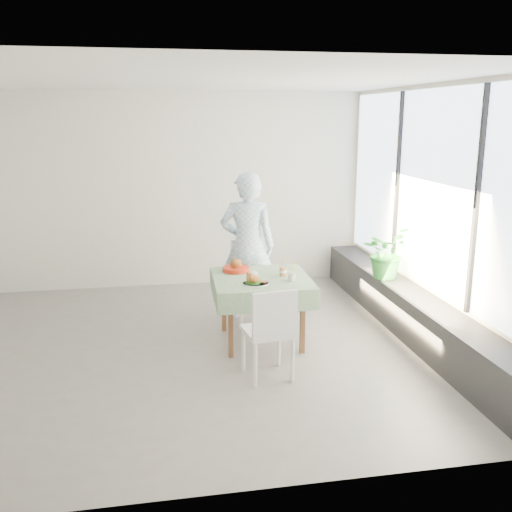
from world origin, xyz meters
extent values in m
plane|color=slate|center=(0.00, 0.00, 0.00)|extent=(6.00, 6.00, 0.00)
plane|color=white|center=(0.00, 0.00, 2.80)|extent=(6.00, 6.00, 0.00)
cube|color=silver|center=(0.00, 2.50, 1.40)|extent=(6.00, 0.02, 2.80)
cube|color=silver|center=(0.00, -2.50, 1.40)|extent=(6.00, 0.02, 2.80)
cube|color=silver|center=(3.00, 0.00, 1.40)|extent=(0.02, 5.00, 2.80)
cube|color=#D1E0F9|center=(2.97, 0.00, 1.65)|extent=(0.01, 4.80, 2.18)
cube|color=black|center=(2.80, 0.00, 0.25)|extent=(0.40, 4.80, 0.50)
cube|color=brown|center=(1.06, 0.07, 0.71)|extent=(0.93, 0.93, 0.04)
cube|color=beige|center=(1.06, 0.07, 0.74)|extent=(1.07, 1.07, 0.01)
cube|color=white|center=(1.11, 0.87, 0.48)|extent=(0.48, 0.48, 0.04)
cube|color=white|center=(1.09, 1.08, 0.73)|extent=(0.45, 0.08, 0.45)
cube|color=white|center=(0.95, -0.81, 0.46)|extent=(0.49, 0.49, 0.04)
cube|color=white|center=(0.98, -1.01, 0.70)|extent=(0.43, 0.10, 0.43)
imported|color=#91C3E9|center=(1.04, 0.85, 0.91)|extent=(0.74, 0.57, 1.82)
cylinder|color=white|center=(0.95, -0.19, 0.75)|extent=(0.29, 0.29, 0.02)
cylinder|color=#1A4D13|center=(0.92, -0.19, 0.76)|extent=(0.16, 0.16, 0.02)
ellipsoid|color=#9D5D26|center=(0.92, -0.19, 0.81)|extent=(0.13, 0.12, 0.10)
ellipsoid|color=white|center=(0.92, -0.19, 0.86)|extent=(0.10, 0.09, 0.07)
cylinder|color=#AB2610|center=(1.04, -0.20, 0.77)|extent=(0.05, 0.05, 0.03)
cylinder|color=white|center=(1.31, 0.09, 0.80)|extent=(0.08, 0.08, 0.12)
cylinder|color=orange|center=(1.31, 0.09, 0.79)|extent=(0.07, 0.07, 0.08)
cylinder|color=white|center=(1.31, 0.09, 0.86)|extent=(0.09, 0.09, 0.01)
cylinder|color=yellow|center=(1.31, 0.09, 0.90)|extent=(0.01, 0.03, 0.16)
cylinder|color=white|center=(1.36, -0.12, 0.80)|extent=(0.08, 0.08, 0.12)
cylinder|color=beige|center=(1.36, -0.12, 0.79)|extent=(0.07, 0.07, 0.09)
cylinder|color=white|center=(1.36, -0.12, 0.86)|extent=(0.09, 0.09, 0.01)
cylinder|color=yellow|center=(1.36, -0.12, 0.90)|extent=(0.01, 0.03, 0.16)
cylinder|color=red|center=(0.83, 0.36, 0.77)|extent=(0.31, 0.31, 0.05)
cylinder|color=white|center=(0.83, 0.36, 0.78)|extent=(0.26, 0.26, 0.02)
ellipsoid|color=#9D5D26|center=(0.83, 0.36, 0.83)|extent=(0.14, 0.13, 0.12)
imported|color=#2A7E2C|center=(2.73, 0.62, 0.82)|extent=(0.77, 0.76, 0.65)
camera|label=1|loc=(-0.07, -5.79, 2.44)|focal=40.00mm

